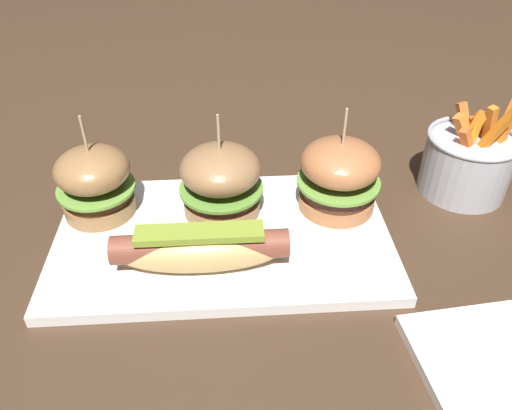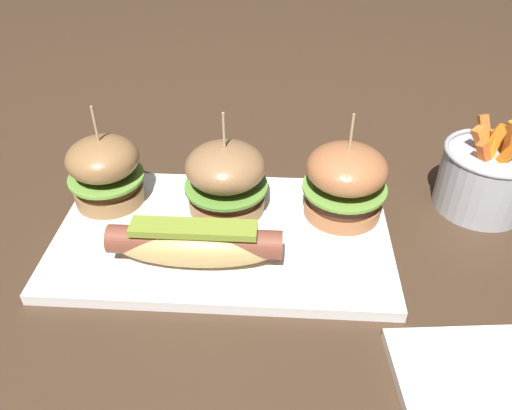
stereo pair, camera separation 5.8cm
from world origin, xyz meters
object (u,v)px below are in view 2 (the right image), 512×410
slider_center (228,178)px  fries_bucket (486,177)px  hot_dog (195,244)px  slider_right (345,181)px  platter_main (223,235)px  slider_left (105,171)px

slider_center → fries_bucket: bearing=7.5°
hot_dog → slider_right: size_ratio=1.39×
fries_bucket → hot_dog: bearing=-157.7°
slider_right → fries_bucket: bearing=13.6°
slider_right → platter_main: bearing=-162.8°
platter_main → fries_bucket: bearing=15.2°
platter_main → slider_center: slider_center is taller
slider_center → fries_bucket: (0.32, 0.04, -0.01)m
platter_main → hot_dog: size_ratio=2.09×
slider_right → fries_bucket: slider_right is taller
hot_dog → slider_right: 0.20m
platter_main → slider_left: bearing=160.5°
platter_main → hot_dog: hot_dog is taller
hot_dog → slider_right: bearing=30.7°
slider_center → slider_right: (0.14, -0.00, 0.00)m
slider_right → slider_left: bearing=178.3°
slider_center → fries_bucket: slider_center is taller
slider_left → slider_center: bearing=-2.7°
hot_dog → fries_bucket: fries_bucket is taller
platter_main → slider_right: size_ratio=2.91×
slider_left → platter_main: bearing=-19.5°
hot_dog → slider_right: (0.17, 0.10, 0.02)m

